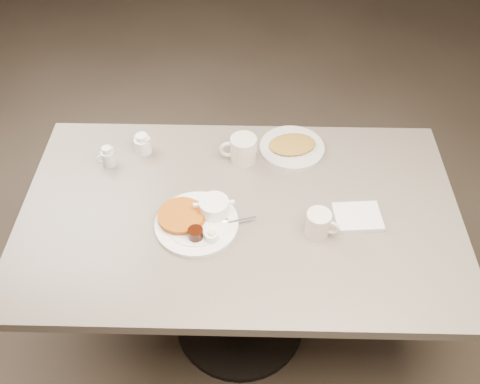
{
  "coord_description": "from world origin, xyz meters",
  "views": [
    {
      "loc": [
        0.03,
        -1.19,
        2.11
      ],
      "look_at": [
        0.0,
        0.02,
        0.82
      ],
      "focal_mm": 39.7,
      "sensor_mm": 36.0,
      "label": 1
    }
  ],
  "objects_px": {
    "diner_table": "(240,241)",
    "hash_plate": "(292,147)",
    "main_plate": "(198,218)",
    "creamer_right": "(143,144)",
    "coffee_mug_far": "(242,149)",
    "coffee_mug_near": "(319,224)",
    "creamer_left": "(108,157)"
  },
  "relations": [
    {
      "from": "coffee_mug_far",
      "to": "hash_plate",
      "type": "relative_size",
      "value": 0.49
    },
    {
      "from": "creamer_left",
      "to": "coffee_mug_far",
      "type": "bearing_deg",
      "value": 4.32
    },
    {
      "from": "main_plate",
      "to": "creamer_left",
      "type": "relative_size",
      "value": 4.44
    },
    {
      "from": "coffee_mug_far",
      "to": "creamer_right",
      "type": "height_order",
      "value": "coffee_mug_far"
    },
    {
      "from": "diner_table",
      "to": "coffee_mug_far",
      "type": "bearing_deg",
      "value": 89.27
    },
    {
      "from": "creamer_left",
      "to": "hash_plate",
      "type": "bearing_deg",
      "value": 8.15
    },
    {
      "from": "diner_table",
      "to": "main_plate",
      "type": "bearing_deg",
      "value": -156.92
    },
    {
      "from": "main_plate",
      "to": "creamer_left",
      "type": "xyz_separation_m",
      "value": [
        -0.35,
        0.28,
        0.01
      ]
    },
    {
      "from": "coffee_mug_near",
      "to": "coffee_mug_far",
      "type": "xyz_separation_m",
      "value": [
        -0.25,
        0.35,
        0.0
      ]
    },
    {
      "from": "coffee_mug_near",
      "to": "coffee_mug_far",
      "type": "distance_m",
      "value": 0.43
    },
    {
      "from": "main_plate",
      "to": "creamer_right",
      "type": "distance_m",
      "value": 0.42
    },
    {
      "from": "main_plate",
      "to": "hash_plate",
      "type": "height_order",
      "value": "main_plate"
    },
    {
      "from": "coffee_mug_far",
      "to": "coffee_mug_near",
      "type": "bearing_deg",
      "value": -53.83
    },
    {
      "from": "creamer_left",
      "to": "hash_plate",
      "type": "relative_size",
      "value": 0.27
    },
    {
      "from": "coffee_mug_near",
      "to": "creamer_right",
      "type": "height_order",
      "value": "coffee_mug_near"
    },
    {
      "from": "diner_table",
      "to": "hash_plate",
      "type": "height_order",
      "value": "hash_plate"
    },
    {
      "from": "diner_table",
      "to": "coffee_mug_far",
      "type": "xyz_separation_m",
      "value": [
        0.0,
        0.25,
        0.22
      ]
    },
    {
      "from": "creamer_right",
      "to": "hash_plate",
      "type": "height_order",
      "value": "creamer_right"
    },
    {
      "from": "diner_table",
      "to": "coffee_mug_near",
      "type": "relative_size",
      "value": 12.26
    },
    {
      "from": "main_plate",
      "to": "hash_plate",
      "type": "xyz_separation_m",
      "value": [
        0.33,
        0.37,
        -0.01
      ]
    },
    {
      "from": "hash_plate",
      "to": "coffee_mug_far",
      "type": "bearing_deg",
      "value": -162.26
    },
    {
      "from": "coffee_mug_near",
      "to": "creamer_right",
      "type": "distance_m",
      "value": 0.74
    },
    {
      "from": "diner_table",
      "to": "main_plate",
      "type": "distance_m",
      "value": 0.24
    },
    {
      "from": "coffee_mug_far",
      "to": "creamer_right",
      "type": "bearing_deg",
      "value": 174.52
    },
    {
      "from": "diner_table",
      "to": "hash_plate",
      "type": "xyz_separation_m",
      "value": [
        0.19,
        0.32,
        0.18
      ]
    },
    {
      "from": "hash_plate",
      "to": "creamer_left",
      "type": "bearing_deg",
      "value": -171.85
    },
    {
      "from": "diner_table",
      "to": "hash_plate",
      "type": "distance_m",
      "value": 0.41
    },
    {
      "from": "main_plate",
      "to": "creamer_right",
      "type": "xyz_separation_m",
      "value": [
        -0.23,
        0.35,
        0.01
      ]
    },
    {
      "from": "creamer_left",
      "to": "hash_plate",
      "type": "distance_m",
      "value": 0.69
    },
    {
      "from": "main_plate",
      "to": "creamer_right",
      "type": "bearing_deg",
      "value": 123.86
    },
    {
      "from": "coffee_mug_far",
      "to": "creamer_left",
      "type": "xyz_separation_m",
      "value": [
        -0.49,
        -0.04,
        -0.01
      ]
    },
    {
      "from": "coffee_mug_far",
      "to": "creamer_left",
      "type": "distance_m",
      "value": 0.49
    }
  ]
}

